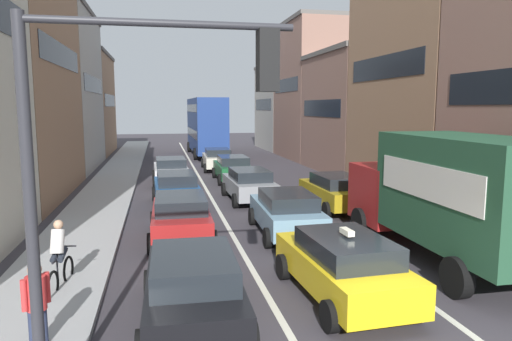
{
  "coord_description": "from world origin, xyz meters",
  "views": [
    {
      "loc": [
        -4.03,
        -7.65,
        4.32
      ],
      "look_at": [
        0.0,
        12.0,
        1.6
      ],
      "focal_mm": 32.96,
      "sensor_mm": 36.0,
      "label": 1
    }
  ],
  "objects": [
    {
      "name": "sidewalk_left",
      "position": [
        -6.7,
        20.0,
        0.07
      ],
      "size": [
        2.6,
        64.0,
        0.14
      ],
      "primitive_type": "cube",
      "color": "#A3A3A3",
      "rests_on": "ground"
    },
    {
      "name": "lane_stripe_right",
      "position": [
        1.7,
        20.0,
        0.01
      ],
      "size": [
        0.16,
        60.0,
        0.01
      ],
      "primitive_type": "cube",
      "color": "silver",
      "rests_on": "ground"
    },
    {
      "name": "sedan_left_lane_front",
      "position": [
        -3.46,
        1.34,
        0.8
      ],
      "size": [
        2.13,
        4.33,
        1.49
      ],
      "rotation": [
        0.0,
        0.0,
        1.55
      ],
      "color": "black",
      "rests_on": "ground"
    },
    {
      "name": "coupe_centre_lane_fourth",
      "position": [
        0.09,
        19.26,
        0.8
      ],
      "size": [
        2.08,
        4.31,
        1.49
      ],
      "rotation": [
        0.0,
        0.0,
        1.57
      ],
      "color": "#19592D",
      "rests_on": "ground"
    },
    {
      "name": "building_row_left",
      "position": [
        -12.0,
        20.42,
        5.84
      ],
      "size": [
        7.2,
        43.9,
        13.11
      ],
      "rotation": [
        0.0,
        0.0,
        1.57
      ],
      "color": "beige",
      "rests_on": "ground"
    },
    {
      "name": "pedestrian_near_kerb",
      "position": [
        -6.21,
        0.74,
        0.95
      ],
      "size": [
        0.4,
        0.42,
        1.66
      ],
      "rotation": [
        0.0,
        0.0,
        5.53
      ],
      "color": "#262D47",
      "rests_on": "ground"
    },
    {
      "name": "hatchback_centre_lane_third",
      "position": [
        -0.04,
        13.37,
        0.8
      ],
      "size": [
        2.16,
        4.35,
        1.49
      ],
      "rotation": [
        0.0,
        0.0,
        1.6
      ],
      "color": "gray",
      "rests_on": "ground"
    },
    {
      "name": "ground_plane",
      "position": [
        0.0,
        0.0,
        0.0
      ],
      "size": [
        140.0,
        140.0,
        0.0
      ],
      "primitive_type": "plane",
      "color": "#3A363C"
    },
    {
      "name": "sedan_centre_lane_second",
      "position": [
        0.11,
        7.4,
        0.8
      ],
      "size": [
        2.16,
        4.35,
        1.49
      ],
      "rotation": [
        0.0,
        0.0,
        1.54
      ],
      "color": "#759EB7",
      "rests_on": "ground"
    },
    {
      "name": "cyclist_on_sidewalk",
      "position": [
        -6.41,
        3.63,
        0.85
      ],
      "size": [
        0.5,
        1.72,
        1.72
      ],
      "rotation": [
        0.0,
        0.0,
        1.43
      ],
      "color": "black",
      "rests_on": "ground"
    },
    {
      "name": "sedan_left_lane_third",
      "position": [
        -3.38,
        12.87,
        0.8
      ],
      "size": [
        2.16,
        4.35,
        1.49
      ],
      "rotation": [
        0.0,
        0.0,
        1.6
      ],
      "color": "#194C8C",
      "rests_on": "ground"
    },
    {
      "name": "removalist_box_truck",
      "position": [
        3.7,
        3.76,
        1.97
      ],
      "size": [
        2.72,
        7.71,
        3.58
      ],
      "rotation": [
        0.0,
        0.0,
        1.57
      ],
      "color": "#A51E1E",
      "rests_on": "ground"
    },
    {
      "name": "sedan_centre_lane_fifth",
      "position": [
        -0.18,
        24.4,
        0.8
      ],
      "size": [
        2.16,
        4.35,
        1.49
      ],
      "rotation": [
        0.0,
        0.0,
        1.54
      ],
      "color": "beige",
      "rests_on": "ground"
    },
    {
      "name": "lane_stripe_left",
      "position": [
        -1.7,
        20.0,
        0.01
      ],
      "size": [
        0.16,
        60.0,
        0.01
      ],
      "primitive_type": "cube",
      "color": "silver",
      "rests_on": "ground"
    },
    {
      "name": "sedan_left_lane_fourth",
      "position": [
        -3.47,
        18.99,
        0.8
      ],
      "size": [
        2.13,
        4.34,
        1.49
      ],
      "rotation": [
        0.0,
        0.0,
        1.59
      ],
      "color": "silver",
      "rests_on": "ground"
    },
    {
      "name": "sedan_right_lane_behind_truck",
      "position": [
        3.2,
        10.86,
        0.8
      ],
      "size": [
        2.15,
        4.34,
        1.49
      ],
      "rotation": [
        0.0,
        0.0,
        1.6
      ],
      "color": "#B29319",
      "rests_on": "ground"
    },
    {
      "name": "taxi_centre_lane_front",
      "position": [
        -0.06,
        1.92,
        0.8
      ],
      "size": [
        2.25,
        4.39,
        1.66
      ],
      "rotation": [
        0.0,
        0.0,
        1.63
      ],
      "color": "yellow",
      "rests_on": "ground"
    },
    {
      "name": "traffic_light_pole",
      "position": [
        -4.45,
        -1.22,
        3.82
      ],
      "size": [
        3.58,
        0.38,
        5.5
      ],
      "color": "#2D2D33",
      "rests_on": "ground"
    },
    {
      "name": "wagon_left_lane_second",
      "position": [
        -3.43,
        7.52,
        0.8
      ],
      "size": [
        2.12,
        4.33,
        1.49
      ],
      "rotation": [
        0.0,
        0.0,
        1.56
      ],
      "color": "#A51E1E",
      "rests_on": "ground"
    },
    {
      "name": "building_row_right",
      "position": [
        9.9,
        21.74,
        5.0
      ],
      "size": [
        7.2,
        43.9,
        11.53
      ],
      "rotation": [
        0.0,
        0.0,
        -1.57
      ],
      "color": "#B2ADA3",
      "rests_on": "ground"
    },
    {
      "name": "bus_mid_queue_primary",
      "position": [
        0.01,
        34.1,
        2.83
      ],
      "size": [
        2.92,
        10.54,
        5.06
      ],
      "rotation": [
        0.0,
        0.0,
        1.59
      ],
      "color": "navy",
      "rests_on": "ground"
    }
  ]
}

